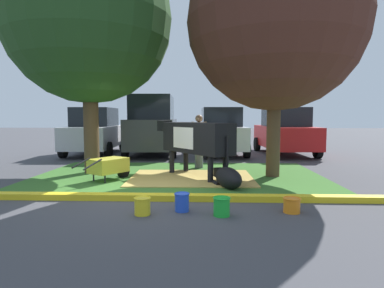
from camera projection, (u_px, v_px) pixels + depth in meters
ground_plane at (146, 193)px, 7.13m from camera, size 80.00×80.00×0.00m
grass_island at (179, 176)px, 9.09m from camera, size 7.82×4.96×0.02m
curb_yellow at (168, 197)px, 6.47m from camera, size 9.02×0.24×0.12m
hay_bedding at (192, 178)px, 8.68m from camera, size 3.25×2.46×0.04m
shade_tree_left at (88, 20)px, 9.24m from camera, size 4.69×4.69×6.70m
shade_tree_right at (276, 22)px, 8.64m from camera, size 4.68×4.68×6.47m
cow_holstein at (195, 138)px, 8.88m from camera, size 2.26×2.67×1.52m
calf_lying at (228, 178)px, 7.59m from camera, size 0.80×1.33×0.48m
person_handler at (199, 140)px, 10.36m from camera, size 0.50×0.34×1.70m
wheelbarrow at (109, 166)px, 8.41m from camera, size 1.21×1.49×0.63m
bucket_yellow at (142, 206)px, 5.51m from camera, size 0.29×0.29×0.30m
bucket_blue at (182, 202)px, 5.72m from camera, size 0.27×0.27×0.32m
bucket_green at (222, 206)px, 5.45m from camera, size 0.30×0.30×0.31m
bucket_orange at (292, 205)px, 5.64m from camera, size 0.31×0.31×0.26m
sedan_silver at (95, 131)px, 14.45m from camera, size 2.19×4.48×2.02m
suv_dark_grey at (153, 125)px, 14.37m from camera, size 2.30×4.69×2.52m
hatchback_white at (221, 132)px, 14.37m from camera, size 2.19×4.48×2.02m
sedan_red at (285, 132)px, 14.28m from camera, size 2.19×4.48×2.02m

